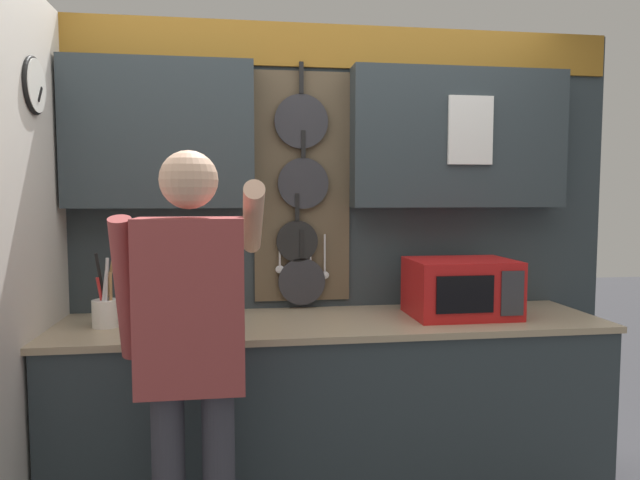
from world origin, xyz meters
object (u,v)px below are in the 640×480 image
Objects in this scene: knife_block at (176,302)px; person at (192,340)px; microwave at (461,288)px; utensil_crock at (106,310)px.

person is at bearing -78.65° from knife_block.
person is at bearing -155.53° from microwave.
person is at bearing -53.32° from utensil_crock.
utensil_crock reaches higher than knife_block.
utensil_crock is 0.71m from person.
microwave is 1.47× the size of utensil_crock.
microwave is at bearing -0.01° from knife_block.
person is (0.11, -0.57, -0.04)m from knife_block.
utensil_crock is (-1.68, 0.00, -0.06)m from microwave.
knife_block is (-1.37, 0.00, -0.03)m from microwave.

